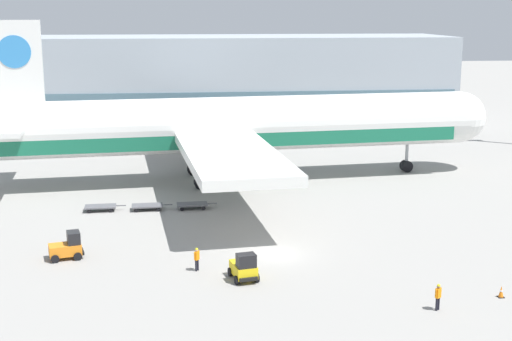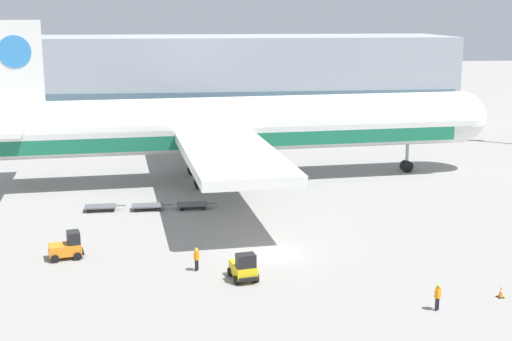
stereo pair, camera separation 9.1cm
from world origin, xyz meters
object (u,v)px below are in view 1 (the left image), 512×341
Objects in this scene: airplane_main at (227,127)px; baggage_dolly_second at (147,206)px; ground_crew_far at (197,257)px; ground_crew_near at (438,295)px; baggage_tug_foreground at (67,247)px; baggage_dolly_lead at (101,207)px; traffic_cone_near at (501,292)px; baggage_tug_mid at (244,268)px; baggage_dolly_third at (192,205)px.

airplane_main is 14.71m from baggage_dolly_second.
ground_crew_near is at bearing -80.54° from ground_crew_far.
baggage_tug_foreground reaches higher than baggage_dolly_lead.
traffic_cone_near is at bearing -42.79° from baggage_dolly_lead.
baggage_tug_foreground is 26.69m from ground_crew_near.
traffic_cone_near is at bearing -71.42° from airplane_main.
ground_crew_far is 2.20× the size of traffic_cone_near.
baggage_tug_foreground is 0.73× the size of baggage_dolly_second.
baggage_tug_mid is (-0.93, -29.24, -4.96)m from airplane_main.
traffic_cone_near is (15.10, -34.03, -5.46)m from airplane_main.
baggage_dolly_lead is at bearing -159.77° from baggage_tug_mid.
baggage_dolly_lead is at bearing 139.82° from traffic_cone_near.
baggage_tug_mid is 3.48× the size of traffic_cone_near.
baggage_tug_foreground reaches higher than baggage_dolly_third.
airplane_main is 21.45× the size of baggage_tug_foreground.
ground_crew_far is (9.41, -3.63, 0.12)m from baggage_tug_foreground.
airplane_main is 17.32m from baggage_dolly_lead.
baggage_tug_mid reaches higher than baggage_dolly_second.
airplane_main reaches higher than baggage_dolly_lead.
baggage_tug_foreground is 0.73× the size of baggage_dolly_third.
baggage_dolly_second is at bearing 135.23° from traffic_cone_near.
baggage_dolly_lead is (-11.46, 18.43, -0.49)m from baggage_tug_mid.
baggage_tug_mid reaches higher than baggage_dolly_lead.
baggage_dolly_third is 2.20× the size of ground_crew_near.
airplane_main reaches higher than ground_crew_far.
ground_crew_near is (10.35, -35.53, -4.85)m from airplane_main.
ground_crew_far is at bearing -34.93° from baggage_tug_foreground.
baggage_dolly_lead is (-12.39, -10.81, -5.45)m from airplane_main.
ground_crew_near is (23.83, -12.02, 0.12)m from baggage_tug_foreground.
baggage_tug_mid is 0.72× the size of baggage_dolly_third.
baggage_dolly_lead is 2.20× the size of ground_crew_near.
traffic_cone_near is (4.76, 1.49, -0.61)m from ground_crew_near.
airplane_main is at bearing 67.18° from baggage_dolly_third.
baggage_dolly_lead is 8.36m from baggage_dolly_third.
baggage_tug_foreground is at bearing 159.80° from traffic_cone_near.
baggage_dolly_third is (9.45, 12.55, -0.49)m from baggage_tug_foreground.
ground_crew_near is at bearing -49.99° from baggage_dolly_lead.
airplane_main is 15.55× the size of baggage_dolly_second.
baggage_tug_mid is 3.78m from ground_crew_far.
ground_crew_near is at bearing -40.58° from baggage_tug_foreground.
baggage_tug_foreground is 0.73× the size of baggage_dolly_lead.
baggage_dolly_second is 2.20× the size of ground_crew_far.
ground_crew_near is at bearing 49.24° from baggage_tug_mid.
baggage_dolly_third is (4.12, 0.01, 0.00)m from baggage_dolly_second.
airplane_main is 34.20× the size of ground_crew_near.
baggage_dolly_lead is 35.99m from traffic_cone_near.
ground_crew_far is at bearing 114.44° from ground_crew_near.
baggage_dolly_second and baggage_dolly_third have the same top height.
baggage_tug_foreground is at bearing -125.19° from airplane_main.
airplane_main is at bearing 166.53° from baggage_tug_mid.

